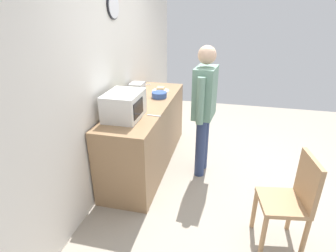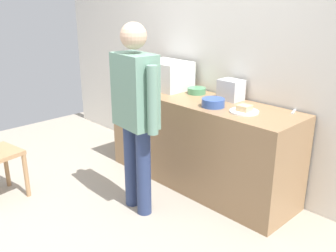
{
  "view_description": "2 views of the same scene",
  "coord_description": "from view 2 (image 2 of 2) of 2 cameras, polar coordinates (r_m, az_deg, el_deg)",
  "views": [
    {
      "loc": [
        -3.17,
        0.15,
        2.1
      ],
      "look_at": [
        0.14,
        0.93,
        0.59
      ],
      "focal_mm": 28.87,
      "sensor_mm": 36.0,
      "label": 1
    },
    {
      "loc": [
        2.46,
        -1.49,
        1.88
      ],
      "look_at": [
        -0.03,
        0.9,
        0.68
      ],
      "focal_mm": 39.97,
      "sensor_mm": 36.0,
      "label": 2
    }
  ],
  "objects": [
    {
      "name": "spoon_utensil",
      "position": [
        3.86,
        -2.26,
        4.76
      ],
      "size": [
        0.04,
        0.17,
        0.01
      ],
      "primitive_type": "cube",
      "rotation": [
        0.0,
        0.0,
        1.48
      ],
      "color": "silver",
      "rests_on": "kitchen_counter"
    },
    {
      "name": "salad_bowl",
      "position": [
        3.46,
        6.91,
        3.56
      ],
      "size": [
        0.21,
        0.21,
        0.08
      ],
      "primitive_type": "cylinder",
      "color": "#33519E",
      "rests_on": "kitchen_counter"
    },
    {
      "name": "sandwich_plate",
      "position": [
        3.34,
        11.55,
        2.39
      ],
      "size": [
        0.26,
        0.26,
        0.07
      ],
      "color": "white",
      "rests_on": "kitchen_counter"
    },
    {
      "name": "fork_utensil",
      "position": [
        3.48,
        18.67,
        2.16
      ],
      "size": [
        0.07,
        0.17,
        0.01
      ],
      "primitive_type": "cube",
      "rotation": [
        0.0,
        0.0,
        1.89
      ],
      "color": "silver",
      "rests_on": "kitchen_counter"
    },
    {
      "name": "back_wall",
      "position": [
        3.99,
        7.67,
        10.62
      ],
      "size": [
        5.4,
        0.13,
        2.6
      ],
      "color": "silver",
      "rests_on": "ground_plane"
    },
    {
      "name": "person_standing",
      "position": [
        3.21,
        -4.97,
        2.89
      ],
      "size": [
        0.59,
        0.28,
        1.69
      ],
      "color": "navy",
      "rests_on": "ground_plane"
    },
    {
      "name": "toaster",
      "position": [
        3.71,
        9.58,
        5.46
      ],
      "size": [
        0.22,
        0.18,
        0.2
      ],
      "primitive_type": "cube",
      "color": "silver",
      "rests_on": "kitchen_counter"
    },
    {
      "name": "ground_plane",
      "position": [
        3.44,
        -10.93,
        -14.44
      ],
      "size": [
        6.0,
        6.0,
        0.0
      ],
      "primitive_type": "plane",
      "color": "#9E9384"
    },
    {
      "name": "kitchen_counter",
      "position": [
        3.87,
        4.7,
        -2.5
      ],
      "size": [
        2.1,
        0.62,
        0.92
      ],
      "primitive_type": "cube",
      "color": "#93704C",
      "rests_on": "ground_plane"
    },
    {
      "name": "microwave",
      "position": [
        4.12,
        -0.21,
        7.79
      ],
      "size": [
        0.5,
        0.39,
        0.3
      ],
      "color": "silver",
      "rests_on": "kitchen_counter"
    },
    {
      "name": "cereal_bowl",
      "position": [
        3.92,
        4.39,
        5.39
      ],
      "size": [
        0.19,
        0.19,
        0.06
      ],
      "primitive_type": "cylinder",
      "color": "#4C8E60",
      "rests_on": "kitchen_counter"
    }
  ]
}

